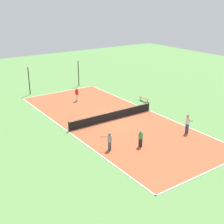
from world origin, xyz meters
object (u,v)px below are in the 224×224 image
at_px(bench, 144,98).
at_px(fence_post_back_right, 78,74).
at_px(player_baseline_gray, 109,140).
at_px(player_coach_red, 77,93).
at_px(tennis_net, 112,116).
at_px(fence_post_back_left, 29,81).
at_px(tennis_ball_near_net, 65,92).
at_px(tennis_ball_left_sideline, 101,147).
at_px(tennis_ball_far_baseline, 98,111).
at_px(player_near_white, 188,122).
at_px(tennis_ball_midcourt, 100,102).
at_px(player_far_green, 141,137).

distance_m(bench, fence_post_back_right, 11.08).
height_order(player_baseline_gray, player_coach_red, player_coach_red).
bearing_deg(bench, fence_post_back_right, 16.12).
height_order(tennis_net, fence_post_back_left, fence_post_back_left).
distance_m(player_baseline_gray, tennis_ball_near_net, 17.62).
bearing_deg(fence_post_back_left, fence_post_back_right, 0.00).
height_order(bench, tennis_ball_near_net, bench).
distance_m(bench, tennis_ball_left_sideline, 13.05).
relative_size(player_coach_red, fence_post_back_left, 0.47).
xyz_separation_m(player_baseline_gray, tennis_ball_far_baseline, (4.17, 8.40, -0.82)).
bearing_deg(player_coach_red, bench, 26.99).
bearing_deg(bench, player_near_white, 163.52).
bearing_deg(fence_post_back_right, tennis_ball_midcourt, -101.06).
distance_m(player_far_green, fence_post_back_right, 20.23).
height_order(player_near_white, tennis_ball_near_net, player_near_white).
bearing_deg(player_near_white, fence_post_back_left, -142.78).
distance_m(tennis_net, player_near_white, 7.62).
height_order(player_baseline_gray, player_far_green, player_baseline_gray).
distance_m(tennis_net, bench, 7.19).
bearing_deg(fence_post_back_left, player_baseline_gray, -91.02).
distance_m(player_far_green, tennis_ball_far_baseline, 9.54).
distance_m(tennis_net, fence_post_back_left, 13.88).
bearing_deg(tennis_net, bench, 22.81).
relative_size(tennis_ball_near_net, tennis_ball_far_baseline, 1.00).
bearing_deg(player_far_green, player_near_white, 77.24).
relative_size(bench, tennis_ball_far_baseline, 22.69).
distance_m(player_near_white, fence_post_back_left, 21.25).
distance_m(player_near_white, tennis_ball_far_baseline, 10.37).
relative_size(player_far_green, tennis_ball_far_baseline, 21.66).
distance_m(tennis_ball_near_net, fence_post_back_right, 3.77).
bearing_deg(tennis_ball_far_baseline, player_near_white, -69.59).
xyz_separation_m(player_coach_red, tennis_ball_midcourt, (2.00, -1.90, -0.90)).
bearing_deg(player_far_green, tennis_ball_near_net, 164.10).
bearing_deg(player_coach_red, tennis_net, -27.92).
bearing_deg(player_baseline_gray, bench, -102.24).
height_order(player_near_white, tennis_ball_midcourt, player_near_white).
height_order(bench, player_near_white, player_near_white).
bearing_deg(fence_post_back_right, tennis_net, -104.97).
distance_m(tennis_ball_left_sideline, fence_post_back_left, 17.88).
distance_m(player_coach_red, fence_post_back_right, 6.90).
distance_m(player_baseline_gray, fence_post_back_right, 20.09).
height_order(tennis_ball_left_sideline, fence_post_back_right, fence_post_back_right).
bearing_deg(fence_post_back_left, bench, -46.02).
bearing_deg(fence_post_back_left, player_far_green, -83.73).
xyz_separation_m(player_near_white, player_far_green, (-5.28, 0.31, -0.23)).
xyz_separation_m(player_coach_red, tennis_ball_near_net, (0.57, 4.26, -0.90)).
relative_size(tennis_ball_far_baseline, fence_post_back_left, 0.02).
bearing_deg(tennis_ball_left_sideline, player_far_green, -32.48).
bearing_deg(bench, player_coach_red, 54.50).
distance_m(player_coach_red, tennis_ball_left_sideline, 12.69).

